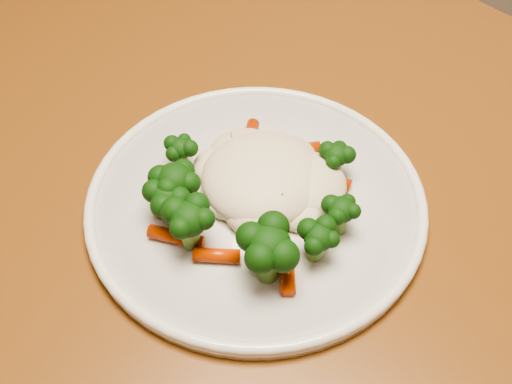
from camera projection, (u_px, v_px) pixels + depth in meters
dining_table at (221, 224)px, 0.68m from camera, size 1.46×1.21×0.75m
plate at (256, 203)px, 0.57m from camera, size 0.30×0.30×0.01m
meal at (251, 190)px, 0.54m from camera, size 0.19×0.18×0.05m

